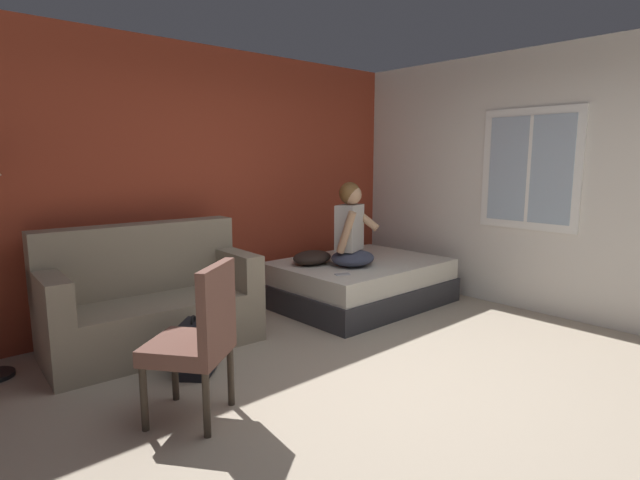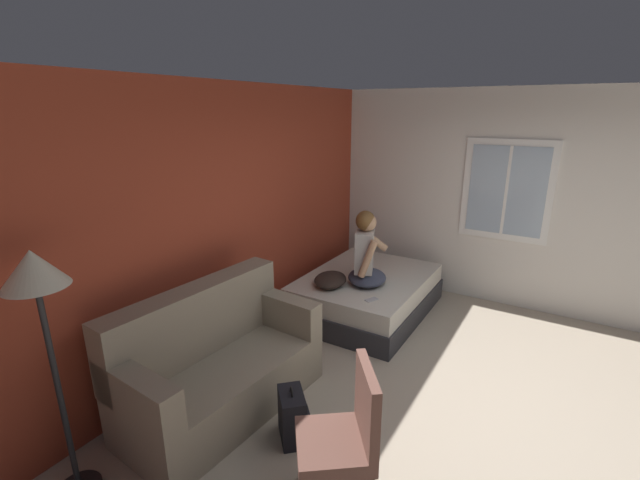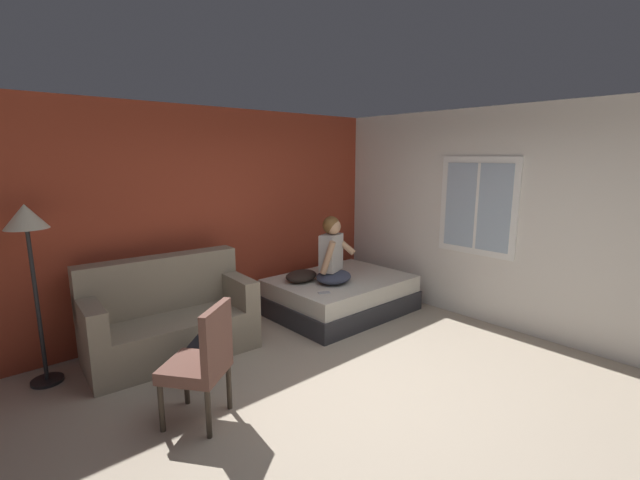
{
  "view_description": "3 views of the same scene",
  "coord_description": "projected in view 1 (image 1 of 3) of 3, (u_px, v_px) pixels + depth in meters",
  "views": [
    {
      "loc": [
        -2.56,
        -1.99,
        1.6
      ],
      "look_at": [
        0.64,
        1.55,
        0.81
      ],
      "focal_mm": 28.0,
      "sensor_mm": 36.0,
      "label": 1
    },
    {
      "loc": [
        -3.1,
        -0.35,
        2.45
      ],
      "look_at": [
        0.5,
        1.85,
        1.15
      ],
      "focal_mm": 24.0,
      "sensor_mm": 36.0,
      "label": 2
    },
    {
      "loc": [
        -2.55,
        -2.31,
        2.11
      ],
      "look_at": [
        0.69,
        1.36,
        1.15
      ],
      "focal_mm": 24.0,
      "sensor_mm": 36.0,
      "label": 3
    }
  ],
  "objects": [
    {
      "name": "person_seated",
      "position": [
        351.0,
        232.0,
        5.22
      ],
      "size": [
        0.65,
        0.6,
        0.88
      ],
      "color": "#383D51",
      "rests_on": "bed"
    },
    {
      "name": "throw_pillow",
      "position": [
        312.0,
        257.0,
        5.33
      ],
      "size": [
        0.55,
        0.46,
        0.14
      ],
      "primitive_type": "ellipsoid",
      "rotation": [
        0.0,
        0.0,
        0.23
      ],
      "color": "#2D231E",
      "rests_on": "bed"
    },
    {
      "name": "backpack",
      "position": [
        196.0,
        349.0,
        3.71
      ],
      "size": [
        0.35,
        0.35,
        0.46
      ],
      "color": "black",
      "rests_on": "ground"
    },
    {
      "name": "side_chair",
      "position": [
        198.0,
        336.0,
        3.02
      ],
      "size": [
        0.64,
        0.64,
        0.98
      ],
      "color": "#382D23",
      "rests_on": "ground"
    },
    {
      "name": "ground_plane",
      "position": [
        402.0,
        395.0,
        3.41
      ],
      "size": [
        40.0,
        40.0,
        0.0
      ],
      "primitive_type": "plane",
      "color": "tan"
    },
    {
      "name": "wall_back_accent",
      "position": [
        203.0,
        183.0,
        5.12
      ],
      "size": [
        10.04,
        0.16,
        2.7
      ],
      "primitive_type": "cube",
      "color": "#993823",
      "rests_on": "ground"
    },
    {
      "name": "cell_phone",
      "position": [
        342.0,
        274.0,
        4.84
      ],
      "size": [
        0.16,
        0.12,
        0.01
      ],
      "primitive_type": "cube",
      "rotation": [
        0.0,
        0.0,
        4.3
      ],
      "color": "#B7B7BC",
      "rests_on": "bed"
    },
    {
      "name": "bed",
      "position": [
        360.0,
        282.0,
        5.53
      ],
      "size": [
        1.84,
        1.38,
        0.48
      ],
      "color": "#2D2D33",
      "rests_on": "ground"
    },
    {
      "name": "wall_side_with_window",
      "position": [
        572.0,
        184.0,
        4.91
      ],
      "size": [
        0.19,
        6.52,
        2.7
      ],
      "color": "silver",
      "rests_on": "ground"
    },
    {
      "name": "couch",
      "position": [
        150.0,
        302.0,
        4.23
      ],
      "size": [
        1.75,
        0.93,
        1.04
      ],
      "color": "gray",
      "rests_on": "ground"
    }
  ]
}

